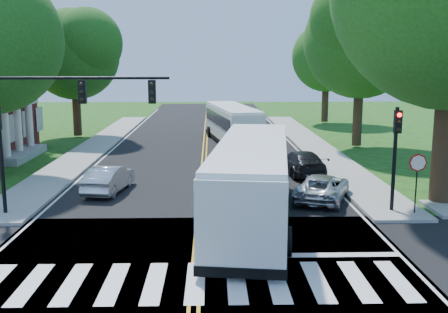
{
  "coord_description": "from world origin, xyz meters",
  "views": [
    {
      "loc": [
        0.48,
        -14.99,
        6.39
      ],
      "look_at": [
        1.03,
        7.05,
        2.4
      ],
      "focal_mm": 42.0,
      "sensor_mm": 36.0,
      "label": 1
    }
  ],
  "objects_px": {
    "hatchback": "(109,179)",
    "bus_lead": "(252,180)",
    "signal_ne": "(396,145)",
    "suv": "(322,187)",
    "dark_sedan": "(301,163)",
    "signal_nw": "(55,112)",
    "bus_follow": "(232,124)"
  },
  "relations": [
    {
      "from": "hatchback",
      "to": "bus_lead",
      "type": "bearing_deg",
      "value": 152.64
    },
    {
      "from": "signal_ne",
      "to": "bus_lead",
      "type": "height_order",
      "value": "signal_ne"
    },
    {
      "from": "bus_lead",
      "to": "hatchback",
      "type": "bearing_deg",
      "value": -28.71
    },
    {
      "from": "suv",
      "to": "dark_sedan",
      "type": "distance_m",
      "value": 5.71
    },
    {
      "from": "signal_nw",
      "to": "bus_lead",
      "type": "relative_size",
      "value": 0.56
    },
    {
      "from": "hatchback",
      "to": "suv",
      "type": "relative_size",
      "value": 0.91
    },
    {
      "from": "dark_sedan",
      "to": "signal_ne",
      "type": "bearing_deg",
      "value": 100.63
    },
    {
      "from": "bus_lead",
      "to": "dark_sedan",
      "type": "distance_m",
      "value": 9.58
    },
    {
      "from": "signal_ne",
      "to": "dark_sedan",
      "type": "bearing_deg",
      "value": 107.82
    },
    {
      "from": "signal_nw",
      "to": "bus_lead",
      "type": "distance_m",
      "value": 8.46
    },
    {
      "from": "signal_nw",
      "to": "dark_sedan",
      "type": "xyz_separation_m",
      "value": [
        11.51,
        7.93,
        -3.68
      ]
    },
    {
      "from": "signal_nw",
      "to": "bus_follow",
      "type": "height_order",
      "value": "signal_nw"
    },
    {
      "from": "signal_ne",
      "to": "bus_follow",
      "type": "distance_m",
      "value": 20.74
    },
    {
      "from": "bus_lead",
      "to": "dark_sedan",
      "type": "height_order",
      "value": "bus_lead"
    },
    {
      "from": "signal_nw",
      "to": "hatchback",
      "type": "height_order",
      "value": "signal_nw"
    },
    {
      "from": "dark_sedan",
      "to": "signal_nw",
      "type": "bearing_deg",
      "value": 27.39
    },
    {
      "from": "signal_ne",
      "to": "hatchback",
      "type": "height_order",
      "value": "signal_ne"
    },
    {
      "from": "signal_ne",
      "to": "bus_lead",
      "type": "xyz_separation_m",
      "value": [
        -6.07,
        -0.93,
        -1.24
      ]
    },
    {
      "from": "signal_nw",
      "to": "hatchback",
      "type": "xyz_separation_m",
      "value": [
        1.25,
        4.03,
        -3.7
      ]
    },
    {
      "from": "bus_follow",
      "to": "signal_nw",
      "type": "bearing_deg",
      "value": 58.65
    },
    {
      "from": "bus_follow",
      "to": "signal_ne",
      "type": "bearing_deg",
      "value": 97.66
    },
    {
      "from": "signal_nw",
      "to": "suv",
      "type": "height_order",
      "value": "signal_nw"
    },
    {
      "from": "signal_ne",
      "to": "suv",
      "type": "xyz_separation_m",
      "value": [
        -2.54,
        2.21,
        -2.33
      ]
    },
    {
      "from": "signal_nw",
      "to": "signal_ne",
      "type": "xyz_separation_m",
      "value": [
        14.06,
        0.01,
        -1.41
      ]
    },
    {
      "from": "signal_ne",
      "to": "dark_sedan",
      "type": "distance_m",
      "value": 8.62
    },
    {
      "from": "dark_sedan",
      "to": "bus_lead",
      "type": "bearing_deg",
      "value": 61.09
    },
    {
      "from": "signal_nw",
      "to": "suv",
      "type": "xyz_separation_m",
      "value": [
        11.52,
        2.22,
        -3.75
      ]
    },
    {
      "from": "bus_follow",
      "to": "hatchback",
      "type": "distance_m",
      "value": 17.18
    },
    {
      "from": "signal_ne",
      "to": "dark_sedan",
      "type": "height_order",
      "value": "signal_ne"
    },
    {
      "from": "suv",
      "to": "dark_sedan",
      "type": "relative_size",
      "value": 0.94
    },
    {
      "from": "signal_ne",
      "to": "bus_lead",
      "type": "relative_size",
      "value": 0.34
    },
    {
      "from": "signal_ne",
      "to": "hatchback",
      "type": "bearing_deg",
      "value": 162.58
    }
  ]
}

